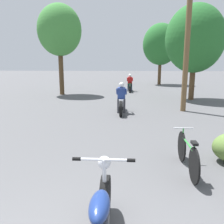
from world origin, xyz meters
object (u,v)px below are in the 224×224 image
Objects in this scene: roadside_tree_right_far at (161,44)px; motorcycle_rider_far at (130,85)px; utility_pole at (188,32)px; motorcycle_foreground at (100,222)px; motorcycle_rider_lead at (121,101)px; bicycle_parked at (187,154)px; roadside_tree_right_near at (195,39)px; roadside_tree_left at (59,31)px.

roadside_tree_right_far reaches higher than motorcycle_rider_far.
motorcycle_foreground is (-2.92, -8.68, -3.11)m from utility_pole.
motorcycle_rider_far is (-3.04, -5.95, -3.43)m from roadside_tree_right_far.
motorcycle_rider_lead is at bearing 89.71° from motorcycle_foreground.
roadside_tree_right_far reaches higher than motorcycle_rider_lead.
roadside_tree_right_far is 20.16m from bicycle_parked.
roadside_tree_right_near is 0.93× the size of roadside_tree_right_far.
utility_pole is 3.21× the size of motorcycle_rider_far.
motorcycle_foreground is at bearing -124.00° from bicycle_parked.
utility_pole is 1.14× the size of roadside_tree_left.
roadside_tree_right_near is at bearing 45.02° from motorcycle_rider_lead.
motorcycle_foreground is at bearing -91.76° from motorcycle_rider_far.
roadside_tree_right_near reaches higher than motorcycle_rider_far.
motorcycle_rider_lead is 8.08m from motorcycle_rider_far.
roadside_tree_left is 8.31m from motorcycle_rider_lead.
motorcycle_foreground is 8.06m from motorcycle_rider_lead.
utility_pole is 1.15× the size of roadside_tree_right_far.
bicycle_parked is at bearing -95.68° from roadside_tree_right_far.
motorcycle_rider_lead is 0.95× the size of motorcycle_rider_far.
roadside_tree_right_far is at bearing 87.39° from utility_pole.
roadside_tree_right_far is at bearing 84.32° from bicycle_parked.
motorcycle_rider_far is (0.50, 16.12, 0.09)m from motorcycle_foreground.
roadside_tree_right_near is at bearing 75.14° from bicycle_parked.
roadside_tree_left is (-7.85, -8.05, 0.38)m from roadside_tree_right_far.
motorcycle_rider_lead is at bearing -167.81° from utility_pole.
roadside_tree_right_far is at bearing 93.82° from roadside_tree_right_near.
motorcycle_rider_lead is 5.93m from bicycle_parked.
roadside_tree_right_far is 14.85m from motorcycle_rider_lead.
motorcycle_foreground is at bearing -99.10° from roadside_tree_right_far.
roadside_tree_right_far reaches higher than roadside_tree_right_near.
roadside_tree_right_far is at bearing 62.96° from motorcycle_rider_far.
utility_pole is 3.39× the size of motorcycle_rider_lead.
bicycle_parked is at bearing -75.04° from motorcycle_rider_lead.
motorcycle_rider_lead is 1.17× the size of bicycle_parked.
motorcycle_foreground is (-4.19, -12.21, -3.14)m from roadside_tree_right_near.
motorcycle_foreground is 1.17× the size of bicycle_parked.
bicycle_parked is at bearing -85.55° from motorcycle_rider_far.
utility_pole is 7.23m from bicycle_parked.
motorcycle_rider_far is (4.81, 2.10, -3.81)m from roadside_tree_left.
utility_pole reaches higher than roadside_tree_right_near.
utility_pole reaches higher than roadside_tree_right_far.
bicycle_parked is at bearing -104.86° from roadside_tree_right_near.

